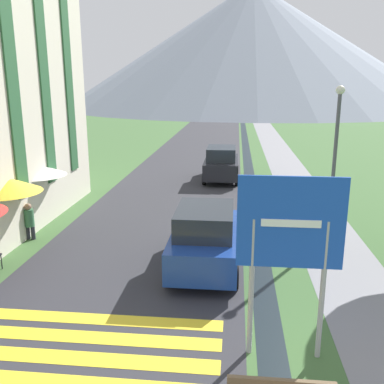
# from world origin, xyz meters

# --- Properties ---
(ground_plane) EXTENTS (160.00, 160.00, 0.00)m
(ground_plane) POSITION_xyz_m (0.00, 20.00, 0.00)
(ground_plane) COLOR #3D6033
(road) EXTENTS (6.40, 60.00, 0.01)m
(road) POSITION_xyz_m (-2.50, 30.00, 0.00)
(road) COLOR #2D2D33
(road) RESTS_ON ground_plane
(footpath) EXTENTS (2.20, 60.00, 0.01)m
(footpath) POSITION_xyz_m (3.60, 30.00, 0.00)
(footpath) COLOR slate
(footpath) RESTS_ON ground_plane
(drainage_channel) EXTENTS (0.60, 60.00, 0.00)m
(drainage_channel) POSITION_xyz_m (1.20, 30.00, 0.00)
(drainage_channel) COLOR black
(drainage_channel) RESTS_ON ground_plane
(crosswalk_marking) EXTENTS (5.44, 2.54, 0.01)m
(crosswalk_marking) POSITION_xyz_m (-2.50, 4.01, 0.01)
(crosswalk_marking) COLOR yellow
(crosswalk_marking) RESTS_ON ground_plane
(mountain_distant) EXTENTS (78.94, 78.94, 24.76)m
(mountain_distant) POSITION_xyz_m (3.15, 92.00, 12.38)
(mountain_distant) COLOR gray
(mountain_distant) RESTS_ON ground_plane
(road_sign) EXTENTS (1.93, 0.11, 3.57)m
(road_sign) POSITION_xyz_m (1.41, 4.20, 2.38)
(road_sign) COLOR #9E9EA3
(road_sign) RESTS_ON ground_plane
(parked_car_near) EXTENTS (1.91, 3.92, 1.82)m
(parked_car_near) POSITION_xyz_m (-0.40, 8.06, 0.91)
(parked_car_near) COLOR navy
(parked_car_near) RESTS_ON ground_plane
(parked_car_far) EXTENTS (1.85, 3.86, 1.82)m
(parked_car_far) POSITION_xyz_m (-0.36, 19.34, 0.91)
(parked_car_far) COLOR black
(parked_car_far) RESTS_ON ground_plane
(cafe_chair_far_left) EXTENTS (0.40, 0.40, 0.85)m
(cafe_chair_far_left) POSITION_xyz_m (-6.98, 9.74, 0.51)
(cafe_chair_far_left) COLOR black
(cafe_chair_far_left) RESTS_ON ground_plane
(cafe_umbrella_middle_yellow) EXTENTS (2.19, 2.19, 2.30)m
(cafe_umbrella_middle_yellow) POSITION_xyz_m (-6.69, 9.02, 2.06)
(cafe_umbrella_middle_yellow) COLOR #B7B2A8
(cafe_umbrella_middle_yellow) RESTS_ON ground_plane
(cafe_umbrella_rear_white) EXTENTS (2.12, 2.12, 2.24)m
(cafe_umbrella_rear_white) POSITION_xyz_m (-6.82, 11.40, 2.04)
(cafe_umbrella_rear_white) COLOR #B7B2A8
(cafe_umbrella_rear_white) RESTS_ON ground_plane
(person_seated_near) EXTENTS (0.32, 0.32, 1.25)m
(person_seated_near) POSITION_xyz_m (-6.42, 9.74, 0.69)
(person_seated_near) COLOR #282833
(person_seated_near) RESTS_ON ground_plane
(streetlamp) EXTENTS (0.28, 0.28, 5.05)m
(streetlamp) POSITION_xyz_m (3.59, 10.83, 3.00)
(streetlamp) COLOR #515156
(streetlamp) RESTS_ON ground_plane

